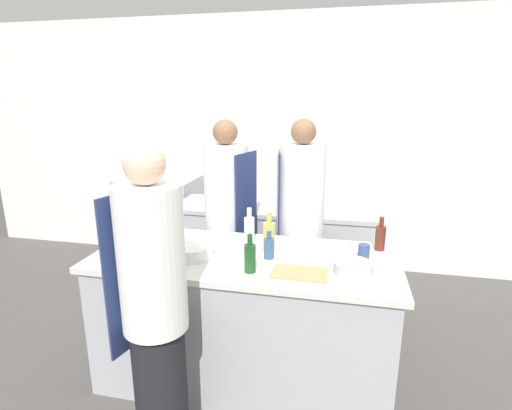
{
  "coord_description": "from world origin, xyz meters",
  "views": [
    {
      "loc": [
        0.6,
        -2.38,
        1.93
      ],
      "look_at": [
        0.0,
        0.35,
        1.17
      ],
      "focal_mm": 28.0,
      "sensor_mm": 36.0,
      "label": 1
    }
  ],
  "objects_px": {
    "bottle_olive_oil": "(269,247)",
    "bottle_vinegar": "(269,235)",
    "chef_at_pass_far": "(300,229)",
    "bottle_cooking_oil": "(250,257)",
    "cup": "(364,252)",
    "chef_at_stove": "(227,224)",
    "bowl_wooden_salad": "(193,251)",
    "chef_at_prep_near": "(155,313)",
    "bowl_prep_small": "(130,253)",
    "bottle_sauce": "(380,237)",
    "bowl_mixing_large": "(353,268)",
    "bottle_wine": "(249,229)",
    "oven_range": "(161,221)",
    "bowl_ceramic_blue": "(158,234)"
  },
  "relations": [
    {
      "from": "bottle_olive_oil",
      "to": "bottle_vinegar",
      "type": "distance_m",
      "value": 0.14
    },
    {
      "from": "bottle_vinegar",
      "to": "bottle_sauce",
      "type": "relative_size",
      "value": 1.15
    },
    {
      "from": "bottle_olive_oil",
      "to": "chef_at_stove",
      "type": "bearing_deg",
      "value": 123.68
    },
    {
      "from": "chef_at_stove",
      "to": "bottle_wine",
      "type": "relative_size",
      "value": 6.85
    },
    {
      "from": "oven_range",
      "to": "bowl_ceramic_blue",
      "type": "height_order",
      "value": "oven_range"
    },
    {
      "from": "oven_range",
      "to": "bottle_wine",
      "type": "relative_size",
      "value": 4.0
    },
    {
      "from": "oven_range",
      "to": "chef_at_pass_far",
      "type": "bearing_deg",
      "value": -31.22
    },
    {
      "from": "bottle_cooking_oil",
      "to": "bowl_mixing_large",
      "type": "relative_size",
      "value": 1.05
    },
    {
      "from": "chef_at_pass_far",
      "to": "bowl_prep_small",
      "type": "xyz_separation_m",
      "value": [
        -1.01,
        -0.9,
        0.06
      ]
    },
    {
      "from": "bottle_olive_oil",
      "to": "bottle_cooking_oil",
      "type": "distance_m",
      "value": 0.24
    },
    {
      "from": "chef_at_prep_near",
      "to": "bowl_prep_small",
      "type": "relative_size",
      "value": 6.72
    },
    {
      "from": "bowl_ceramic_blue",
      "to": "chef_at_prep_near",
      "type": "bearing_deg",
      "value": -65.26
    },
    {
      "from": "chef_at_pass_far",
      "to": "bottle_olive_oil",
      "type": "xyz_separation_m",
      "value": [
        -0.12,
        -0.72,
        0.11
      ]
    },
    {
      "from": "bowl_mixing_large",
      "to": "chef_at_pass_far",
      "type": "bearing_deg",
      "value": 115.46
    },
    {
      "from": "bottle_vinegar",
      "to": "chef_at_prep_near",
      "type": "bearing_deg",
      "value": -116.59
    },
    {
      "from": "chef_at_stove",
      "to": "bowl_prep_small",
      "type": "height_order",
      "value": "chef_at_stove"
    },
    {
      "from": "bowl_prep_small",
      "to": "bowl_ceramic_blue",
      "type": "xyz_separation_m",
      "value": [
        0.01,
        0.38,
        -0.0
      ]
    },
    {
      "from": "cup",
      "to": "bottle_sauce",
      "type": "bearing_deg",
      "value": 59.79
    },
    {
      "from": "bottle_cooking_oil",
      "to": "bowl_wooden_salad",
      "type": "distance_m",
      "value": 0.44
    },
    {
      "from": "bottle_wine",
      "to": "bowl_prep_small",
      "type": "distance_m",
      "value": 0.82
    },
    {
      "from": "bottle_olive_oil",
      "to": "bowl_wooden_salad",
      "type": "bearing_deg",
      "value": -169.95
    },
    {
      "from": "bowl_mixing_large",
      "to": "bottle_sauce",
      "type": "bearing_deg",
      "value": 67.14
    },
    {
      "from": "chef_at_prep_near",
      "to": "bottle_cooking_oil",
      "type": "bearing_deg",
      "value": -23.56
    },
    {
      "from": "bowl_mixing_large",
      "to": "bowl_wooden_salad",
      "type": "distance_m",
      "value": 1.01
    },
    {
      "from": "oven_range",
      "to": "bottle_vinegar",
      "type": "height_order",
      "value": "bottle_vinegar"
    },
    {
      "from": "chef_at_stove",
      "to": "bottle_vinegar",
      "type": "height_order",
      "value": "chef_at_stove"
    },
    {
      "from": "bottle_cooking_oil",
      "to": "bowl_prep_small",
      "type": "relative_size",
      "value": 0.92
    },
    {
      "from": "chef_at_prep_near",
      "to": "bottle_cooking_oil",
      "type": "height_order",
      "value": "chef_at_prep_near"
    },
    {
      "from": "oven_range",
      "to": "bowl_mixing_large",
      "type": "xyz_separation_m",
      "value": [
        2.16,
        -1.91,
        0.44
      ]
    },
    {
      "from": "chef_at_pass_far",
      "to": "bowl_mixing_large",
      "type": "xyz_separation_m",
      "value": [
        0.4,
        -0.85,
        0.07
      ]
    },
    {
      "from": "chef_at_stove",
      "to": "bottle_wine",
      "type": "height_order",
      "value": "chef_at_stove"
    },
    {
      "from": "bottle_wine",
      "to": "bowl_ceramic_blue",
      "type": "xyz_separation_m",
      "value": [
        -0.69,
        -0.04,
        -0.07
      ]
    },
    {
      "from": "chef_at_pass_far",
      "to": "bottle_cooking_oil",
      "type": "xyz_separation_m",
      "value": [
        -0.19,
        -0.95,
        0.13
      ]
    },
    {
      "from": "bottle_olive_oil",
      "to": "bowl_ceramic_blue",
      "type": "height_order",
      "value": "bottle_olive_oil"
    },
    {
      "from": "chef_at_stove",
      "to": "chef_at_pass_far",
      "type": "xyz_separation_m",
      "value": [
        0.63,
        -0.03,
        0.01
      ]
    },
    {
      "from": "bottle_wine",
      "to": "bowl_wooden_salad",
      "type": "distance_m",
      "value": 0.45
    },
    {
      "from": "bottle_sauce",
      "to": "bowl_mixing_large",
      "type": "relative_size",
      "value": 1.03
    },
    {
      "from": "bottle_olive_oil",
      "to": "bowl_wooden_salad",
      "type": "relative_size",
      "value": 0.71
    },
    {
      "from": "chef_at_stove",
      "to": "chef_at_pass_far",
      "type": "distance_m",
      "value": 0.63
    },
    {
      "from": "bottle_cooking_oil",
      "to": "bowl_ceramic_blue",
      "type": "bearing_deg",
      "value": 151.41
    },
    {
      "from": "bottle_cooking_oil",
      "to": "cup",
      "type": "distance_m",
      "value": 0.75
    },
    {
      "from": "oven_range",
      "to": "bowl_prep_small",
      "type": "relative_size",
      "value": 3.98
    },
    {
      "from": "bottle_wine",
      "to": "chef_at_prep_near",
      "type": "bearing_deg",
      "value": -105.18
    },
    {
      "from": "oven_range",
      "to": "bowl_wooden_salad",
      "type": "bearing_deg",
      "value": -58.46
    },
    {
      "from": "bowl_prep_small",
      "to": "bowl_mixing_large",
      "type": "bearing_deg",
      "value": 1.9
    },
    {
      "from": "bottle_cooking_oil",
      "to": "bowl_wooden_salad",
      "type": "relative_size",
      "value": 0.92
    },
    {
      "from": "chef_at_prep_near",
      "to": "chef_at_pass_far",
      "type": "relative_size",
      "value": 0.98
    },
    {
      "from": "chef_at_stove",
      "to": "bottle_wine",
      "type": "xyz_separation_m",
      "value": [
        0.31,
        -0.5,
        0.14
      ]
    },
    {
      "from": "chef_at_stove",
      "to": "bottle_wine",
      "type": "distance_m",
      "value": 0.61
    },
    {
      "from": "chef_at_stove",
      "to": "bowl_mixing_large",
      "type": "relative_size",
      "value": 7.76
    }
  ]
}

